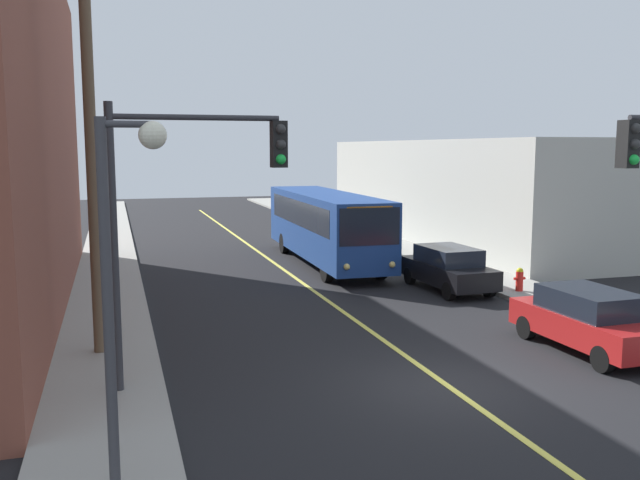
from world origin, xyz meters
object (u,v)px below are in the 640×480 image
object	(u,v)px
fire_hydrant	(520,279)
parked_car_red	(588,319)
parked_car_black	(448,268)
street_lamp_left	(122,253)
traffic_signal_left_corner	(188,192)
city_bus	(325,224)
utility_pole_near	(89,98)

from	to	relation	value
fire_hydrant	parked_car_red	bearing A→B (deg)	-108.65
parked_car_black	street_lamp_left	distance (m)	17.18
parked_car_red	traffic_signal_left_corner	distance (m)	10.66
city_bus	parked_car_black	xyz separation A→B (m)	(2.58, -6.98, -0.98)
city_bus	utility_pole_near	world-z (taller)	utility_pole_near
street_lamp_left	traffic_signal_left_corner	bearing A→B (deg)	72.56
utility_pole_near	street_lamp_left	world-z (taller)	utility_pole_near
city_bus	traffic_signal_left_corner	xyz separation A→B (m)	(-7.61, -14.79, 2.49)
parked_car_black	fire_hydrant	xyz separation A→B (m)	(2.07, -1.48, -0.26)
parked_car_red	fire_hydrant	xyz separation A→B (m)	(2.18, 6.46, -0.26)
street_lamp_left	utility_pole_near	bearing A→B (deg)	94.29
parked_car_black	fire_hydrant	bearing A→B (deg)	-35.50
parked_car_red	traffic_signal_left_corner	xyz separation A→B (m)	(-10.08, 0.12, 3.46)
utility_pole_near	parked_car_red	bearing A→B (deg)	-14.56
city_bus	parked_car_black	world-z (taller)	city_bus
parked_car_red	parked_car_black	xyz separation A→B (m)	(0.11, 7.94, 0.00)
parked_car_red	utility_pole_near	world-z (taller)	utility_pole_near
utility_pole_near	traffic_signal_left_corner	size ratio (longest dim) A/B	1.91
traffic_signal_left_corner	fire_hydrant	xyz separation A→B (m)	(12.26, 6.34, -3.72)
city_bus	fire_hydrant	distance (m)	9.73
fire_hydrant	utility_pole_near	bearing A→B (deg)	-166.85
parked_car_black	fire_hydrant	distance (m)	2.56
utility_pole_near	traffic_signal_left_corner	distance (m)	4.17
utility_pole_near	city_bus	bearing A→B (deg)	50.85
street_lamp_left	fire_hydrant	distance (m)	17.74
parked_car_red	city_bus	bearing A→B (deg)	99.40
city_bus	parked_car_red	world-z (taller)	city_bus
utility_pole_near	fire_hydrant	world-z (taller)	utility_pole_near
city_bus	parked_car_red	size ratio (longest dim) A/B	2.75
city_bus	fire_hydrant	xyz separation A→B (m)	(4.65, -8.45, -1.23)
parked_car_black	utility_pole_near	distance (m)	14.22
city_bus	street_lamp_left	xyz separation A→B (m)	(-9.03, -19.30, 1.92)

